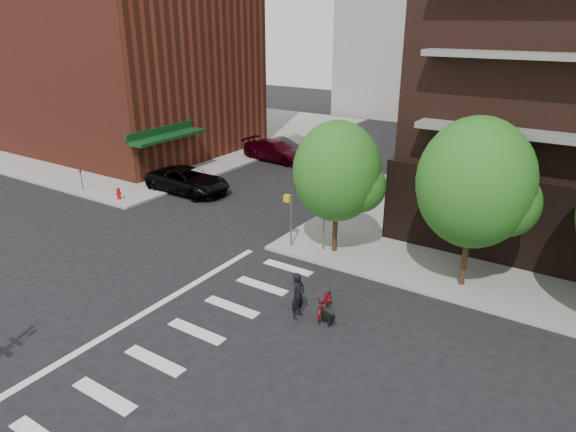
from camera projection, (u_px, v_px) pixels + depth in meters
ground at (139, 307)px, 19.91m from camera, size 120.00×120.00×0.00m
sidewalk_nw at (152, 130)px, 50.71m from camera, size 31.00×33.00×0.15m
crosswalk at (180, 325)px, 18.78m from camera, size 3.85×13.00×0.01m
midrise_nw at (111, 22)px, 41.49m from camera, size 21.40×15.50×20.00m
tree_a at (337, 172)px, 23.03m from camera, size 4.00×4.00×5.90m
tree_b at (475, 183)px, 19.79m from camera, size 4.50×4.50×6.65m
pedestrian_signal at (298, 214)px, 24.23m from camera, size 2.18×0.67×2.60m
fire_hydrant at (118, 193)px, 31.15m from camera, size 0.24×0.24×0.73m
parking_meter at (81, 177)px, 32.79m from camera, size 0.10×0.08×1.32m
parked_car_black at (188, 180)px, 32.71m from camera, size 2.63×5.71×1.59m
parked_car_maroon at (276, 151)px, 39.94m from camera, size 2.50×5.60×1.60m
parked_car_silver at (294, 144)px, 42.53m from camera, size 1.70×4.26×1.38m
scooter at (325, 302)px, 19.34m from camera, size 1.09×1.93×0.96m
dog_walker at (298, 295)px, 18.98m from camera, size 0.68×0.46×1.82m
dog at (328, 317)px, 18.67m from camera, size 0.64×0.36×0.54m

